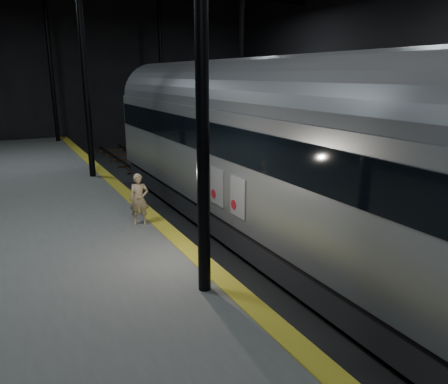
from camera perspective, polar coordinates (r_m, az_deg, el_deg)
ground at (r=14.81m, az=4.44°, el=-6.40°), size 44.00×44.00×0.00m
platform_left at (r=12.69m, az=-26.21°, el=-9.36°), size 9.00×43.80×1.00m
platform_right at (r=19.49m, az=23.62°, el=-0.80°), size 9.00×43.80×1.00m
tactile_strip at (r=13.14m, az=-7.69°, el=-4.66°), size 0.50×43.80×0.01m
track at (r=14.79m, az=4.44°, el=-6.15°), size 2.40×43.00×0.24m
train at (r=13.63m, az=5.58°, el=5.84°), size 3.25×21.73×5.81m
woman at (r=13.38m, az=-11.03°, el=-0.94°), size 0.65×0.52×1.57m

